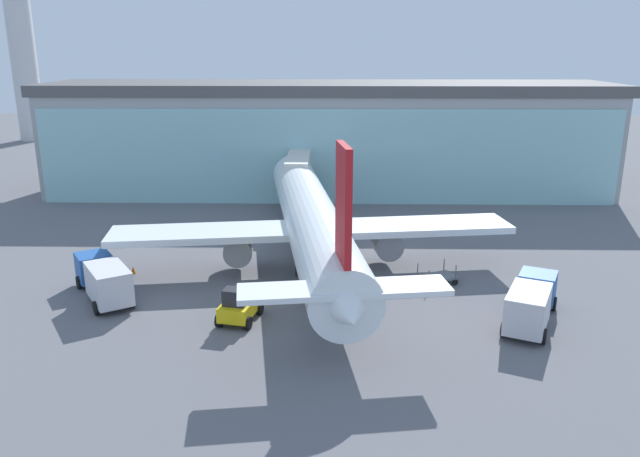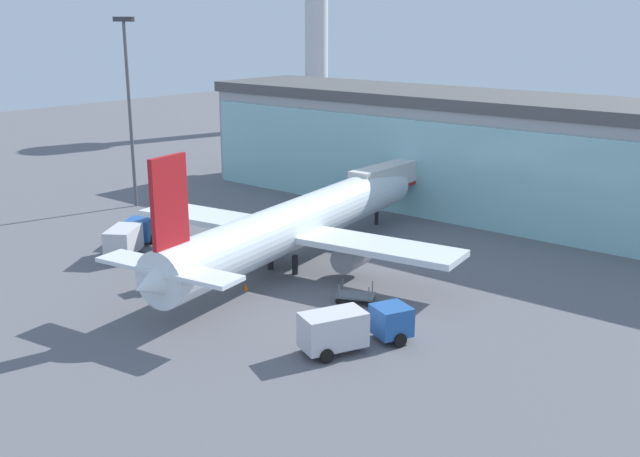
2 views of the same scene
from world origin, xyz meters
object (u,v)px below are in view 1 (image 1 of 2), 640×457
object	(u,v)px
baggage_cart	(436,277)
safety_cone_nose	(324,298)
control_tower	(16,0)
fuel_truck	(531,302)
safety_cone_wingtip	(133,270)
airplane	(312,221)
catering_truck	(104,278)
jet_bridge	(300,164)
pushback_tug	(239,306)

from	to	relation	value
baggage_cart	safety_cone_nose	size ratio (longest dim) A/B	5.85
safety_cone_nose	control_tower	bearing A→B (deg)	126.97
fuel_truck	baggage_cart	bearing A→B (deg)	59.89
safety_cone_nose	safety_cone_wingtip	bearing A→B (deg)	161.26
airplane	baggage_cart	xyz separation A→B (m)	(9.04, -3.64, -3.06)
catering_truck	airplane	bearing A→B (deg)	-96.04
control_tower	safety_cone_wingtip	size ratio (longest dim) A/B	70.87
jet_bridge	safety_cone_nose	world-z (taller)	jet_bridge
jet_bridge	fuel_truck	size ratio (longest dim) A/B	1.94
control_tower	pushback_tug	xyz separation A→B (m)	(49.51, -75.76, -22.92)
control_tower	safety_cone_nose	world-z (taller)	control_tower
pushback_tug	safety_cone_nose	world-z (taller)	pushback_tug
control_tower	airplane	world-z (taller)	control_tower
safety_cone_wingtip	jet_bridge	bearing A→B (deg)	61.47
airplane	pushback_tug	size ratio (longest dim) A/B	10.91
jet_bridge	baggage_cart	world-z (taller)	jet_bridge
safety_cone_wingtip	control_tower	bearing A→B (deg)	120.75
control_tower	safety_cone_wingtip	xyz separation A→B (m)	(40.28, -67.72, -23.62)
fuel_truck	safety_cone_wingtip	bearing A→B (deg)	97.63
control_tower	fuel_truck	size ratio (longest dim) A/B	5.15
catering_truck	fuel_truck	world-z (taller)	same
catering_truck	pushback_tug	xyz separation A→B (m)	(9.54, -3.20, -0.49)
fuel_truck	safety_cone_nose	size ratio (longest dim) A/B	13.76
baggage_cart	safety_cone_nose	xyz separation A→B (m)	(-7.89, -3.49, -0.23)
catering_truck	safety_cone_wingtip	world-z (taller)	catering_truck
jet_bridge	baggage_cart	size ratio (longest dim) A/B	4.55
control_tower	safety_cone_nose	distance (m)	93.88
pushback_tug	control_tower	bearing A→B (deg)	43.95
airplane	fuel_truck	distance (m)	17.20
fuel_truck	safety_cone_wingtip	distance (m)	28.11
catering_truck	baggage_cart	distance (m)	22.85
baggage_cart	safety_cone_wingtip	size ratio (longest dim) A/B	5.85
airplane	catering_truck	size ratio (longest dim) A/B	5.21
catering_truck	safety_cone_wingtip	distance (m)	4.99
baggage_cart	safety_cone_nose	distance (m)	8.63
safety_cone_nose	airplane	bearing A→B (deg)	99.14
pushback_tug	catering_truck	bearing A→B (deg)	82.22
catering_truck	pushback_tug	world-z (taller)	catering_truck
jet_bridge	catering_truck	size ratio (longest dim) A/B	2.01
fuel_truck	safety_cone_nose	xyz separation A→B (m)	(-12.60, 2.99, -1.19)
control_tower	fuel_truck	bearing A→B (deg)	-48.34
control_tower	pushback_tug	world-z (taller)	control_tower
jet_bridge	safety_cone_nose	xyz separation A→B (m)	(3.24, -25.34, -4.29)
catering_truck	safety_cone_nose	world-z (taller)	catering_truck
jet_bridge	airplane	world-z (taller)	airplane
airplane	catering_truck	distance (m)	15.42
catering_truck	baggage_cart	world-z (taller)	catering_truck
pushback_tug	safety_cone_wingtip	size ratio (longest dim) A/B	6.33
jet_bridge	control_tower	world-z (taller)	control_tower
catering_truck	pushback_tug	distance (m)	10.08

